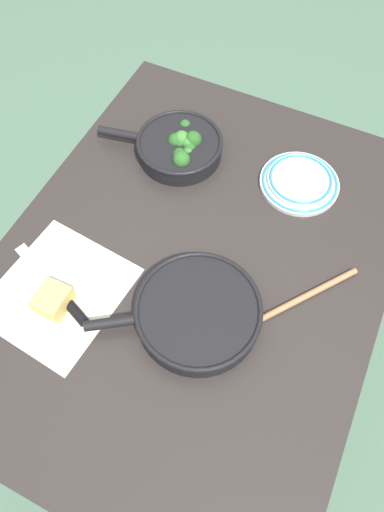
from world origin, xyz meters
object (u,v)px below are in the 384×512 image
at_px(dinner_plate_stack, 300,182).
at_px(wooden_spoon, 269,315).
at_px(grater_knife, 61,294).
at_px(skillet_broccoli, 180,146).
at_px(skillet_eggs, 197,312).
at_px(cheese_block, 53,300).

bearing_deg(dinner_plate_stack, wooden_spoon, 8.85).
relative_size(wooden_spoon, grater_knife, 1.26).
relative_size(skillet_broccoli, grater_knife, 1.31).
relative_size(grater_knife, dinner_plate_stack, 1.25).
xyz_separation_m(skillet_broccoli, dinner_plate_stack, (-0.04, 0.34, -0.02)).
bearing_deg(skillet_broccoli, grater_knife, 71.95).
xyz_separation_m(skillet_broccoli, skillet_eggs, (0.42, 0.25, -0.00)).
bearing_deg(cheese_block, wooden_spoon, 112.24).
relative_size(skillet_eggs, dinner_plate_stack, 1.68).
distance_m(skillet_broccoli, dinner_plate_stack, 0.34).
bearing_deg(wooden_spoon, cheese_block, -30.84).
relative_size(wooden_spoon, dinner_plate_stack, 1.58).
bearing_deg(cheese_block, dinner_plate_stack, 145.76).
height_order(skillet_broccoli, grater_knife, skillet_broccoli).
distance_m(wooden_spoon, grater_knife, 0.49).
distance_m(grater_knife, cheese_block, 0.03).
bearing_deg(skillet_broccoli, dinner_plate_stack, 175.23).
relative_size(skillet_eggs, grater_knife, 1.34).
bearing_deg(grater_knife, skillet_broccoli, -74.44).
bearing_deg(skillet_eggs, skillet_broccoli, -93.21).
bearing_deg(grater_knife, cheese_block, 117.15).
relative_size(wooden_spoon, cheese_block, 4.43).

